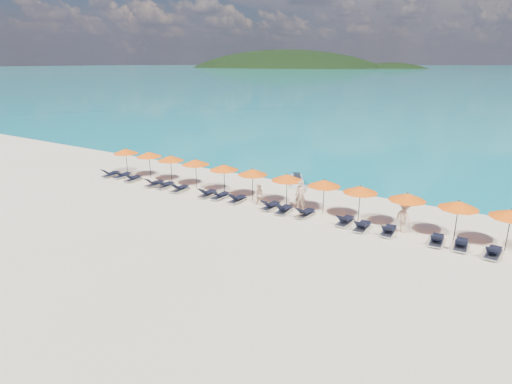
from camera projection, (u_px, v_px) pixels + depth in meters
The scene contains 37 objects.
ground at pixel (229, 223), 25.59m from camera, with size 1400.00×1400.00×0.00m, color beige.
headland_main at pixel (282, 95), 626.00m from camera, with size 374.00×242.00×126.50m.
headland_small at pixel (389, 96), 563.50m from camera, with size 162.00×126.00×85.50m.
jetski at pixel (297, 181), 33.38m from camera, with size 2.05×2.58×0.87m.
beachgoer_a at pixel (301, 196), 27.63m from camera, with size 0.72×0.47×1.98m, color #DDAE8C.
beachgoer_b at pixel (259, 195), 28.55m from camera, with size 0.72×0.41×1.48m, color #DDAE8C.
beachgoer_c at pixel (404, 217), 24.01m from camera, with size 1.21×0.56×1.88m, color #DDAE8C.
umbrella_0 at pixel (126, 151), 36.14m from camera, with size 2.10×2.10×2.28m.
umbrella_1 at pixel (149, 154), 34.92m from camera, with size 2.10×2.10×2.28m.
umbrella_2 at pixel (171, 158), 33.56m from camera, with size 2.10×2.10×2.28m.
umbrella_3 at pixel (196, 162), 32.27m from camera, with size 2.10×2.10×2.28m.
umbrella_4 at pixel (224, 167), 30.66m from camera, with size 2.10×2.10×2.28m.
umbrella_5 at pixel (253, 172), 29.39m from camera, with size 2.10×2.10×2.28m.
umbrella_6 at pixel (287, 177), 28.00m from camera, with size 2.10×2.10×2.28m.
umbrella_7 at pixel (324, 183), 26.69m from camera, with size 2.10×2.10×2.28m.
umbrella_8 at pixel (360, 189), 25.39m from camera, with size 2.10×2.10×2.28m.
umbrella_9 at pixel (407, 197), 23.99m from camera, with size 2.10×2.10×2.28m.
umbrella_10 at pixel (459, 205), 22.65m from camera, with size 2.10×2.10×2.28m.
umbrella_11 at pixel (512, 213), 21.36m from camera, with size 2.10×2.10×2.28m.
lounger_0 at pixel (111, 174), 35.90m from camera, with size 0.63×1.70×0.66m.
lounger_1 at pixel (122, 175), 35.56m from camera, with size 0.67×1.72×0.66m.
lounger_2 at pixel (133, 178), 34.57m from camera, with size 0.79×1.76×0.66m.
lounger_3 at pixel (154, 183), 33.15m from camera, with size 0.68×1.72×0.66m.
lounger_4 at pixel (165, 185), 32.72m from camera, with size 0.70×1.73×0.66m.
lounger_5 at pixel (180, 188), 31.82m from camera, with size 0.74×1.74×0.66m.
lounger_6 at pixel (207, 193), 30.63m from camera, with size 0.70×1.73×0.66m.
lounger_7 at pixel (220, 195), 30.15m from camera, with size 0.71×1.73×0.66m.
lounger_8 at pixel (237, 199), 29.40m from camera, with size 0.68×1.72×0.66m.
lounger_9 at pixel (270, 206), 28.04m from camera, with size 0.75×1.74×0.66m.
lounger_10 at pixel (284, 209), 27.33m from camera, with size 0.77×1.75×0.66m.
lounger_11 at pixel (305, 213), 26.66m from camera, with size 0.77×1.75×0.66m.
lounger_12 at pixel (345, 221), 25.38m from camera, with size 0.66×1.72×0.66m.
lounger_13 at pixel (362, 226), 24.56m from camera, with size 0.70×1.73×0.66m.
lounger_14 at pixel (389, 230), 23.93m from camera, with size 0.73×1.74×0.66m.
lounger_15 at pixel (437, 240), 22.67m from camera, with size 0.74×1.74×0.66m.
lounger_16 at pixel (461, 244), 22.11m from camera, with size 0.72×1.73×0.66m.
lounger_17 at pixel (493, 252), 21.19m from camera, with size 0.77×1.75×0.66m.
Camera 1 is at (14.32, -19.22, 9.32)m, focal length 30.00 mm.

